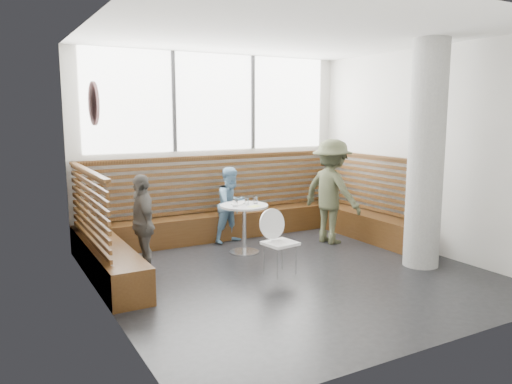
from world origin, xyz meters
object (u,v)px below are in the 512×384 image
cafe_table (244,219)px  concrete_column (426,156)px  child_back (232,205)px  cafe_chair (278,236)px  child_left (142,224)px  adult_man (332,191)px

cafe_table → concrete_column: bearing=-43.2°
child_back → concrete_column: bearing=-69.7°
cafe_chair → child_back: 1.81m
child_back → child_left: (-1.80, -0.88, 0.04)m
cafe_table → child_left: size_ratio=0.56×
adult_man → cafe_chair: bearing=108.1°
child_left → concrete_column: bearing=70.4°
concrete_column → adult_man: concrete_column is taller
child_back → child_left: size_ratio=0.94×
cafe_table → child_back: bearing=79.7°
cafe_chair → child_left: size_ratio=0.65×
cafe_table → adult_man: 1.64m
concrete_column → child_back: 3.25m
cafe_table → child_left: bearing=-173.8°
cafe_table → cafe_chair: cafe_chair is taller
child_left → cafe_table: bearing=101.0°
child_left → cafe_chair: bearing=65.0°
cafe_table → child_left: child_left is taller
cafe_chair → child_back: child_back is taller
child_back → child_left: 2.00m
concrete_column → cafe_chair: size_ratio=3.60×
concrete_column → cafe_table: (-1.94, 1.82, -1.05)m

